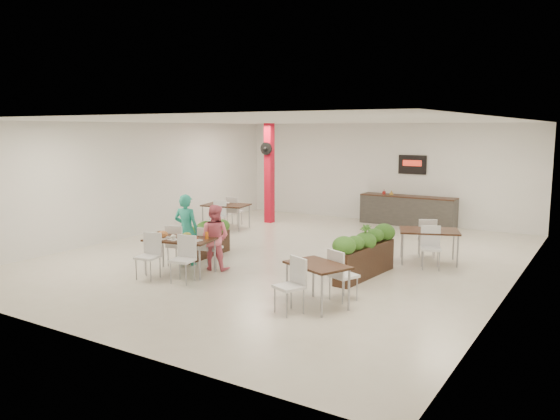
% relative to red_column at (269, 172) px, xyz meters
% --- Properties ---
extents(ground, '(12.00, 12.00, 0.00)m').
position_rel_red_column_xyz_m(ground, '(3.00, -3.79, -1.64)').
color(ground, beige).
rests_on(ground, ground).
extents(room_shell, '(10.10, 12.10, 3.22)m').
position_rel_red_column_xyz_m(room_shell, '(3.00, -3.79, 0.36)').
color(room_shell, white).
rests_on(room_shell, ground).
extents(red_column, '(0.40, 0.41, 3.20)m').
position_rel_red_column_xyz_m(red_column, '(0.00, 0.00, 0.00)').
color(red_column, red).
rests_on(red_column, ground).
extents(service_counter, '(3.00, 0.64, 2.20)m').
position_rel_red_column_xyz_m(service_counter, '(4.00, 1.86, -1.15)').
color(service_counter, '#302D2A').
rests_on(service_counter, ground).
extents(main_table, '(1.53, 1.84, 0.92)m').
position_rel_red_column_xyz_m(main_table, '(1.88, -6.32, -1.01)').
color(main_table, black).
rests_on(main_table, ground).
extents(diner_man, '(0.65, 0.49, 1.59)m').
position_rel_red_column_xyz_m(diner_man, '(1.48, -5.66, -0.85)').
color(diner_man, teal).
rests_on(diner_man, ground).
extents(diner_woman, '(0.79, 0.67, 1.42)m').
position_rel_red_column_xyz_m(diner_woman, '(2.28, -5.66, -0.93)').
color(diner_woman, pink).
rests_on(diner_woman, ground).
extents(planter_left, '(0.48, 1.72, 0.89)m').
position_rel_red_column_xyz_m(planter_left, '(1.37, -4.85, -1.16)').
color(planter_left, black).
rests_on(planter_left, ground).
extents(planter_right, '(0.56, 2.08, 1.09)m').
position_rel_red_column_xyz_m(planter_right, '(5.29, -4.53, -1.13)').
color(planter_right, black).
rests_on(planter_right, ground).
extents(side_table_a, '(1.47, 1.67, 0.92)m').
position_rel_red_column_xyz_m(side_table_a, '(-0.49, -1.65, -1.00)').
color(side_table_a, black).
rests_on(side_table_a, ground).
extents(side_table_b, '(1.53, 1.66, 0.92)m').
position_rel_red_column_xyz_m(side_table_b, '(6.02, -2.59, -1.00)').
color(side_table_b, black).
rests_on(side_table_b, ground).
extents(side_table_c, '(1.26, 1.66, 0.92)m').
position_rel_red_column_xyz_m(side_table_c, '(5.35, -6.71, -1.03)').
color(side_table_c, black).
rests_on(side_table_c, ground).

